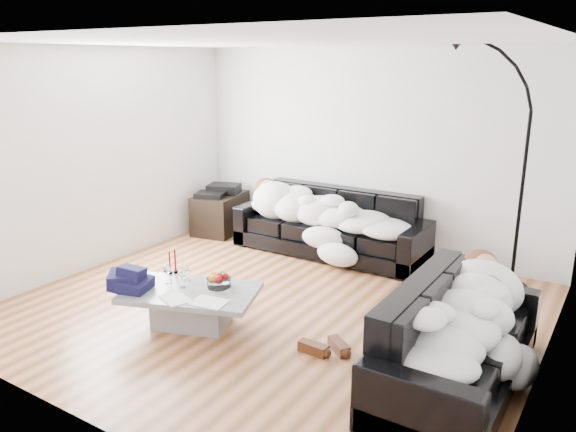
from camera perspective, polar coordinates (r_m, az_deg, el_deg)
The scene contains 24 objects.
ground at distance 5.80m, azimuth -1.61°, elevation -9.27°, with size 5.00×5.00×0.00m, color brown.
wall_back at distance 7.33m, azimuth 8.26°, elevation 6.50°, with size 5.00×0.02×2.60m, color silver.
wall_left at distance 7.07m, azimuth -18.81°, elevation 5.51°, with size 0.02×4.50×2.60m, color silver.
wall_right at distance 4.52m, azimuth 25.51°, elevation -0.57°, with size 0.02×4.50×2.60m, color silver.
ceiling at distance 5.27m, azimuth -1.83°, elevation 17.33°, with size 5.00×5.00×0.00m, color white.
sofa_back at distance 7.24m, azimuth 4.31°, elevation -0.72°, with size 2.50×0.87×0.82m, color black.
sofa_right at distance 4.56m, azimuth 16.97°, elevation -11.68°, with size 1.98×0.85×0.80m, color black.
sleeper_back at distance 7.14m, azimuth 4.15°, elevation 0.90°, with size 2.12×0.73×0.42m, color white, non-canonical shape.
sleeper_right at distance 4.47m, azimuth 17.20°, elevation -9.10°, with size 1.70×0.72×0.42m, color white, non-canonical shape.
teal_cushion at distance 5.00m, azimuth 18.55°, elevation -5.38°, with size 0.36×0.30×0.20m, color #0B4E4D.
coffee_table at distance 5.44m, azimuth -9.79°, elevation -9.18°, with size 1.23×0.72×0.36m, color #939699.
fruit_bowl at distance 5.39m, azimuth -7.06°, elevation -6.43°, with size 0.23×0.23×0.14m, color white.
wine_glass_a at distance 5.57m, azimuth -10.29°, elevation -5.73°, with size 0.07×0.07×0.16m, color white.
wine_glass_b at distance 5.56m, azimuth -12.18°, elevation -5.78°, with size 0.07×0.07×0.18m, color white.
wine_glass_c at distance 5.42m, azimuth -10.63°, elevation -6.30°, with size 0.07×0.07×0.17m, color white.
candle_left at distance 5.77m, azimuth -11.92°, elevation -4.70°, with size 0.04×0.04×0.23m, color maroon.
candle_right at distance 5.77m, azimuth -11.38°, elevation -4.54°, with size 0.05×0.05×0.25m, color maroon.
newspaper_a at distance 5.09m, azimuth -8.02°, elevation -8.64°, with size 0.31×0.24×0.01m, color silver.
newspaper_b at distance 5.21m, azimuth -11.36°, elevation -8.21°, with size 0.30×0.21×0.01m, color silver.
navy_jacket at distance 5.46m, azimuth -15.92°, elevation -5.46°, with size 0.38×0.31×0.19m, color black, non-canonical shape.
shoes at distance 4.98m, azimuth 3.81°, elevation -13.11°, with size 0.46×0.33×0.10m, color #472311, non-canonical shape.
av_cabinet at distance 8.23m, azimuth -6.90°, elevation 0.30°, with size 0.56×0.82×0.56m, color black.
stereo at distance 8.15m, azimuth -6.97°, elevation 2.64°, with size 0.44×0.34×0.13m, color black.
floor_lamp at distance 6.41m, azimuth 22.74°, elevation 3.13°, with size 0.86×0.35×2.38m, color black, non-canonical shape.
Camera 1 is at (2.96, -4.35, 2.45)m, focal length 35.00 mm.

